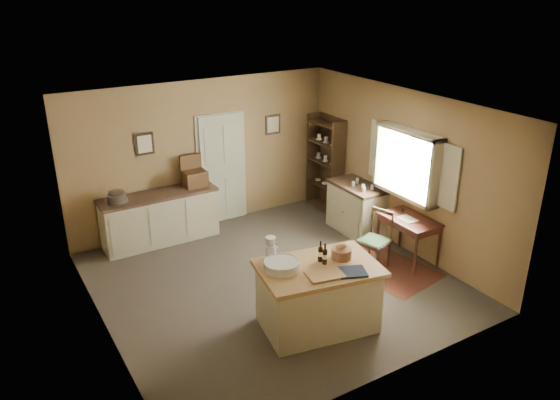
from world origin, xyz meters
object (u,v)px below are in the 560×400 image
(writing_desk, at_px, (409,224))
(desk_chair, at_px, (374,242))
(sideboard, at_px, (160,216))
(right_cabinet, at_px, (356,208))
(shelving_unit, at_px, (327,164))
(work_island, at_px, (317,295))

(writing_desk, height_order, desk_chair, desk_chair)
(sideboard, bearing_deg, desk_chair, -46.16)
(right_cabinet, xyz_separation_m, shelving_unit, (0.15, 1.15, 0.48))
(right_cabinet, bearing_deg, sideboard, 155.91)
(work_island, xyz_separation_m, desk_chair, (1.65, 0.82, -0.01))
(writing_desk, distance_m, shelving_unit, 2.50)
(right_cabinet, distance_m, shelving_unit, 1.26)
(desk_chair, bearing_deg, writing_desk, -26.15)
(desk_chair, xyz_separation_m, right_cabinet, (0.63, 1.24, -0.01))
(sideboard, xyz_separation_m, right_cabinet, (3.18, -1.42, -0.02))
(work_island, relative_size, writing_desk, 1.77)
(work_island, height_order, shelving_unit, shelving_unit)
(work_island, bearing_deg, shelving_unit, 62.98)
(writing_desk, relative_size, right_cabinet, 0.88)
(sideboard, height_order, shelving_unit, shelving_unit)
(shelving_unit, bearing_deg, desk_chair, -108.04)
(writing_desk, xyz_separation_m, shelving_unit, (0.15, 2.48, 0.26))
(writing_desk, xyz_separation_m, right_cabinet, (-0.00, 1.33, -0.21))
(sideboard, bearing_deg, shelving_unit, -4.63)
(sideboard, bearing_deg, writing_desk, -40.83)
(sideboard, relative_size, shelving_unit, 1.08)
(right_cabinet, relative_size, shelving_unit, 0.58)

